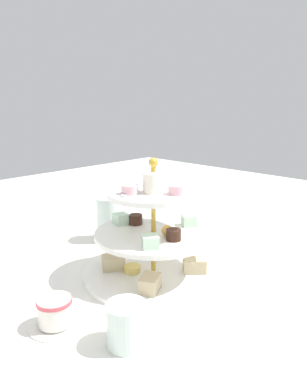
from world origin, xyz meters
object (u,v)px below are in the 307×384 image
(water_glass_tall_right, at_px, (109,219))
(butter_knife_left, at_px, (236,242))
(teacup_with_saucer, at_px, (55,313))
(water_glass_short_left, at_px, (127,324))
(tiered_serving_stand, at_px, (153,242))
(butter_knife_right, at_px, (19,277))

(water_glass_tall_right, height_order, butter_knife_left, water_glass_tall_right)
(water_glass_tall_right, height_order, teacup_with_saucer, water_glass_tall_right)
(water_glass_short_left, bearing_deg, butter_knife_left, -168.11)
(water_glass_tall_right, distance_m, water_glass_short_left, 0.45)
(butter_knife_left, bearing_deg, water_glass_tall_right, 44.11)
(tiered_serving_stand, distance_m, teacup_with_saucer, 0.25)
(water_glass_tall_right, bearing_deg, butter_knife_left, 130.39)
(tiered_serving_stand, relative_size, teacup_with_saucer, 3.38)
(water_glass_tall_right, xyz_separation_m, butter_knife_right, (0.28, 0.03, -0.06))
(tiered_serving_stand, relative_size, butter_knife_left, 1.79)
(water_glass_short_left, bearing_deg, water_glass_tall_right, -126.01)
(teacup_with_saucer, relative_size, butter_knife_left, 0.53)
(tiered_serving_stand, height_order, water_glass_tall_right, tiered_serving_stand)
(tiered_serving_stand, bearing_deg, teacup_with_saucer, 2.87)
(teacup_with_saucer, height_order, butter_knife_left, teacup_with_saucer)
(butter_knife_left, bearing_deg, water_glass_short_left, 105.61)
(tiered_serving_stand, distance_m, butter_knife_left, 0.30)
(tiered_serving_stand, bearing_deg, water_glass_tall_right, -106.08)
(water_glass_tall_right, relative_size, teacup_with_saucer, 1.31)
(tiered_serving_stand, relative_size, water_glass_tall_right, 2.58)
(water_glass_short_left, distance_m, butter_knife_right, 0.33)
(butter_knife_right, bearing_deg, butter_knife_left, 102.03)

